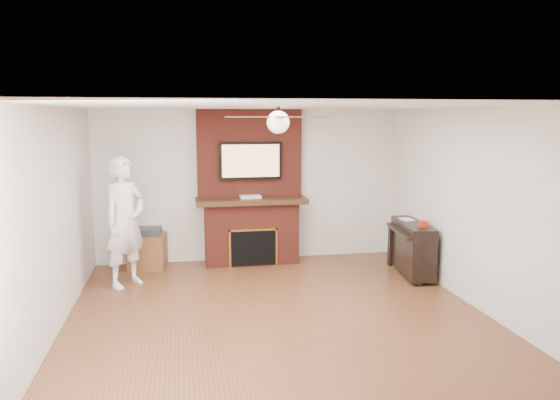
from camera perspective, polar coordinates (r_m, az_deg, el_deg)
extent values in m
cube|color=#583019|center=(6.76, -0.18, -12.76)|extent=(5.36, 5.86, 0.18)
cube|color=white|center=(6.29, -0.19, 10.59)|extent=(5.36, 5.86, 0.18)
cube|color=beige|center=(9.17, -3.34, 1.61)|extent=(5.36, 0.18, 2.50)
cube|color=beige|center=(3.71, 7.73, -9.22)|extent=(5.36, 0.18, 2.50)
cube|color=beige|center=(6.46, -23.44, -2.12)|extent=(0.18, 5.86, 2.50)
cube|color=beige|center=(7.30, 20.24, -0.76)|extent=(0.18, 5.86, 2.50)
cube|color=maroon|center=(8.96, -3.03, -3.42)|extent=(1.50, 0.50, 1.00)
cube|color=black|center=(8.83, -3.03, -0.03)|extent=(1.78, 0.64, 0.08)
cube|color=maroon|center=(8.93, -3.22, 4.91)|extent=(1.70, 0.20, 1.42)
cube|color=black|center=(8.76, -2.80, -5.01)|extent=(0.70, 0.06, 0.55)
cube|color=#BF8C2D|center=(8.69, -2.81, -3.16)|extent=(0.78, 0.02, 0.03)
cube|color=#BF8C2D|center=(8.71, -5.25, -5.11)|extent=(0.03, 0.02, 0.61)
cube|color=#BF8C2D|center=(8.81, -0.37, -4.92)|extent=(0.03, 0.02, 0.61)
cube|color=black|center=(8.79, -3.10, 4.13)|extent=(1.00, 0.07, 0.60)
cube|color=tan|center=(8.75, -3.06, 4.11)|extent=(0.92, 0.01, 0.52)
cylinder|color=black|center=(6.29, -0.19, 9.13)|extent=(0.04, 0.04, 0.14)
sphere|color=white|center=(6.29, -0.19, 8.13)|extent=(0.26, 0.26, 0.26)
cube|color=black|center=(6.35, 2.77, 8.67)|extent=(0.55, 0.11, 0.01)
cube|color=black|center=(6.61, -0.71, 8.68)|extent=(0.11, 0.55, 0.01)
cube|color=black|center=(6.24, -3.21, 8.66)|extent=(0.55, 0.11, 0.01)
cube|color=black|center=(5.96, 0.38, 8.67)|extent=(0.11, 0.55, 0.01)
imported|color=white|center=(7.94, -15.87, -2.20)|extent=(0.79, 0.80, 1.85)
cube|color=brown|center=(8.94, -13.68, -5.21)|extent=(0.62, 0.62, 0.54)
cube|color=#2C2C2E|center=(8.87, -13.75, -3.20)|extent=(0.46, 0.39, 0.11)
cube|color=black|center=(8.52, 13.67, -4.82)|extent=(0.51, 1.26, 0.76)
cube|color=black|center=(8.01, 14.38, -6.42)|extent=(0.06, 0.09, 0.66)
cube|color=black|center=(8.98, 11.45, -4.66)|extent=(0.06, 0.09, 0.66)
cube|color=black|center=(8.38, 12.43, -3.21)|extent=(0.28, 1.14, 0.05)
cube|color=silver|center=(8.65, 13.13, -1.98)|extent=(0.17, 0.24, 0.01)
cube|color=#A72214|center=(8.14, 14.72, -2.44)|extent=(0.11, 0.11, 0.09)
cube|color=silver|center=(8.80, -3.14, 0.36)|extent=(0.34, 0.21, 0.05)
cylinder|color=#D54419|center=(8.93, -4.10, -6.39)|extent=(0.06, 0.06, 0.12)
cylinder|color=#578434|center=(8.89, -3.33, -6.59)|extent=(0.07, 0.07, 0.08)
cylinder|color=beige|center=(8.89, -1.67, -6.47)|extent=(0.08, 0.08, 0.11)
cylinder|color=#2F528E|center=(8.93, -1.95, -6.51)|extent=(0.06, 0.06, 0.07)
cylinder|color=#358670|center=(8.88, -4.01, -6.61)|extent=(0.07, 0.07, 0.08)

